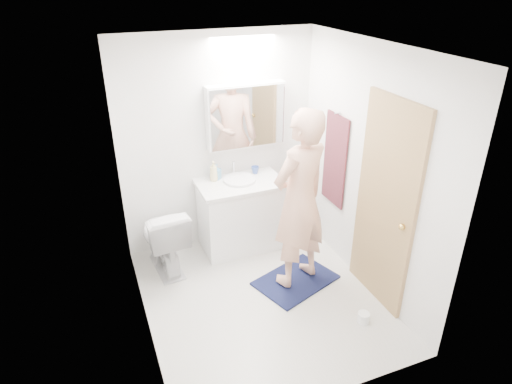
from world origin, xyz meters
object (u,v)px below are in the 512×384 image
vanity_cabinet (241,216)px  toilet_paper_roll (363,318)px  person (300,200)px  soap_bottle_b (217,172)px  toilet (163,238)px  soap_bottle_a (214,171)px  toothbrush_cup (255,170)px  medicine_cabinet (246,116)px

vanity_cabinet → toilet_paper_roll: 1.78m
person → soap_bottle_b: 1.16m
toilet → soap_bottle_a: (0.66, 0.27, 0.55)m
person → toothbrush_cup: size_ratio=20.05×
vanity_cabinet → soap_bottle_b: bearing=140.0°
medicine_cabinet → soap_bottle_b: 0.70m
soap_bottle_b → toilet_paper_roll: soap_bottle_b is taller
vanity_cabinet → toothbrush_cup: size_ratio=9.93×
vanity_cabinet → soap_bottle_a: 0.62m
soap_bottle_a → soap_bottle_b: soap_bottle_a is taller
person → toothbrush_cup: bearing=-106.9°
vanity_cabinet → toilet: bearing=-172.9°
vanity_cabinet → soap_bottle_a: (-0.26, 0.15, 0.54)m
toothbrush_cup → medicine_cabinet: bearing=150.6°
vanity_cabinet → soap_bottle_b: (-0.21, 0.18, 0.52)m
medicine_cabinet → soap_bottle_a: 0.70m
person → soap_bottle_a: person is taller
toothbrush_cup → person: bearing=-87.2°
medicine_cabinet → toilet: size_ratio=1.15×
vanity_cabinet → toilet: (-0.92, -0.11, -0.01)m
toilet → toilet_paper_roll: size_ratio=6.95×
person → toilet_paper_roll: size_ratio=16.52×
toilet_paper_roll → toilet: bearing=135.0°
toilet → toilet_paper_roll: 2.18m
soap_bottle_a → soap_bottle_b: size_ratio=1.33×
medicine_cabinet → toilet: medicine_cabinet is taller
soap_bottle_a → soap_bottle_b: (0.05, 0.03, -0.03)m
soap_bottle_b → toilet_paper_roll: (0.82, -1.82, -0.86)m
medicine_cabinet → soap_bottle_b: bearing=-175.3°
medicine_cabinet → toothbrush_cup: medicine_cabinet is taller
medicine_cabinet → soap_bottle_a: (-0.41, -0.06, -0.57)m
medicine_cabinet → soap_bottle_b: size_ratio=5.10×
toothbrush_cup → toilet_paper_roll: size_ratio=0.82×
vanity_cabinet → soap_bottle_b: 0.59m
person → vanity_cabinet: bearing=-91.2°
vanity_cabinet → toothbrush_cup: 0.55m
vanity_cabinet → soap_bottle_a: soap_bottle_a is taller
toothbrush_cup → soap_bottle_b: bearing=177.5°
person → soap_bottle_a: (-0.55, 1.01, -0.02)m
soap_bottle_a → toothbrush_cup: soap_bottle_a is taller
soap_bottle_a → toilet_paper_roll: 2.17m
medicine_cabinet → person: person is taller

